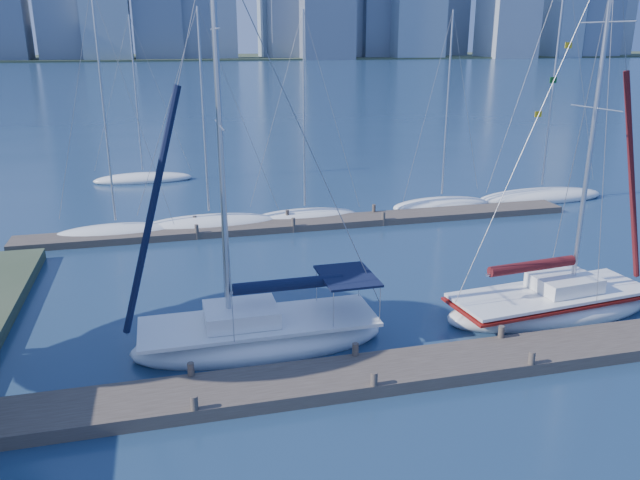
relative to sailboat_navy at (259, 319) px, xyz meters
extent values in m
plane|color=navy|center=(2.68, -2.90, -1.03)|extent=(700.00, 700.00, 0.00)
cube|color=#443A32|center=(2.68, -2.90, -0.83)|extent=(26.00, 2.00, 0.40)
cube|color=#443A32|center=(4.68, 13.10, -0.85)|extent=(30.00, 1.80, 0.36)
cube|color=#38472D|center=(2.68, 317.10, -1.03)|extent=(800.00, 100.00, 1.50)
ellipsoid|color=white|center=(0.00, 0.00, -0.78)|extent=(8.34, 2.80, 1.46)
cube|color=white|center=(0.00, 0.00, -0.10)|extent=(7.73, 2.57, 0.12)
cube|color=white|center=(-0.58, -0.01, 0.24)|extent=(2.35, 1.79, 0.53)
cylinder|color=silver|center=(-0.97, -0.01, 5.74)|extent=(0.18, 0.18, 11.58)
cylinder|color=silver|center=(1.00, 0.01, 1.02)|extent=(3.94, 0.13, 0.10)
cylinder|color=black|center=(1.00, 0.01, 1.11)|extent=(3.63, 0.42, 0.39)
cube|color=black|center=(2.99, 0.03, 1.21)|extent=(1.77, 2.33, 0.08)
ellipsoid|color=white|center=(10.71, -0.12, -0.79)|extent=(8.29, 3.47, 1.41)
cube|color=white|center=(10.71, -0.12, -0.13)|extent=(7.68, 3.20, 0.11)
cube|color=white|center=(11.28, -0.06, 0.20)|extent=(2.43, 1.94, 0.52)
cylinder|color=silver|center=(11.65, -0.02, 5.89)|extent=(0.17, 0.17, 11.94)
cylinder|color=silver|center=(9.75, -0.22, 0.95)|extent=(3.80, 0.49, 0.09)
cylinder|color=#4D1016|center=(9.75, -0.22, 1.05)|extent=(3.53, 0.74, 0.38)
cube|color=maroon|center=(10.71, -0.12, -0.29)|extent=(7.86, 3.32, 0.09)
ellipsoid|color=white|center=(-5.30, 13.78, -0.85)|extent=(6.54, 4.24, 0.97)
cylinder|color=silver|center=(-5.30, 13.78, 5.46)|extent=(0.11, 0.11, 11.21)
ellipsoid|color=white|center=(-0.54, 14.07, -0.83)|extent=(7.58, 2.73, 1.10)
cylinder|color=silver|center=(-0.54, 14.07, 5.09)|extent=(0.12, 0.12, 10.23)
ellipsoid|color=white|center=(4.78, 14.40, -0.86)|extent=(6.39, 3.34, 0.94)
cylinder|color=silver|center=(4.78, 14.40, 4.98)|extent=(0.10, 0.10, 10.30)
ellipsoid|color=white|center=(13.30, 14.93, -0.85)|extent=(6.43, 3.91, 0.97)
cylinder|color=silver|center=(13.30, 14.93, 5.03)|extent=(0.11, 0.11, 10.35)
ellipsoid|color=white|center=(20.20, 15.18, -0.82)|extent=(8.75, 3.55, 1.13)
cylinder|color=silver|center=(20.20, 15.18, 6.54)|extent=(0.12, 0.12, 13.09)
ellipsoid|color=white|center=(-4.22, 26.85, -0.85)|extent=(7.08, 3.44, 0.95)
cylinder|color=silver|center=(-4.22, 26.85, 5.02)|extent=(0.10, 0.10, 10.37)
cube|color=#8794A2|center=(-44.86, 306.53, 15.67)|extent=(14.86, 17.61, 33.40)
cube|color=#859CAC|center=(-23.26, 282.03, 19.65)|extent=(19.96, 19.81, 41.35)
cube|color=slate|center=(-1.53, 283.78, 15.74)|extent=(20.88, 16.86, 33.53)
cube|color=#859CAC|center=(118.45, 276.71, 24.89)|extent=(24.20, 18.80, 51.83)
cube|color=slate|center=(149.73, 306.62, 25.63)|extent=(15.29, 17.52, 53.31)
cube|color=#8794A2|center=(166.77, 276.04, 21.40)|extent=(23.28, 23.94, 44.86)
cube|color=#859CAC|center=(197.18, 276.16, 20.09)|extent=(13.37, 21.38, 42.23)
camera|label=1|loc=(-2.56, -18.48, 8.75)|focal=35.00mm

